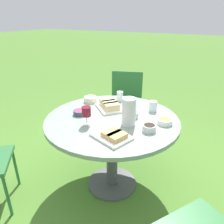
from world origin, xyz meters
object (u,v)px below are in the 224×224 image
Objects in this scene: water_pitcher at (129,112)px; wine_glass at (86,112)px; dining_table at (112,129)px; chair_far_back at (126,98)px.

wine_glass is at bearing -61.69° from water_pitcher.
dining_table is 5.08× the size of water_pitcher.
water_pitcher is 0.35m from wine_glass.
wine_glass is (1.31, 0.24, 0.35)m from chair_far_back.
dining_table is at bearing 149.08° from wine_glass.
water_pitcher is (0.05, 0.18, 0.24)m from dining_table.
wine_glass is (0.21, -0.13, 0.23)m from dining_table.
chair_far_back is at bearing -154.08° from water_pitcher.
wine_glass is (0.17, -0.31, -0.00)m from water_pitcher.
wine_glass is at bearing -30.92° from dining_table.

